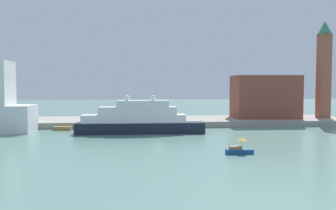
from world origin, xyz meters
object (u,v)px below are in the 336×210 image
(work_barge, at_px, (63,128))
(parked_car, at_px, (92,118))
(large_yacht, at_px, (138,120))
(bell_tower, at_px, (324,66))
(small_motorboat, at_px, (239,149))
(mooring_bollard, at_px, (148,120))
(harbor_building, at_px, (265,97))
(person_figure, at_px, (113,117))

(work_barge, bearing_deg, parked_car, 50.44)
(large_yacht, height_order, bell_tower, bell_tower)
(small_motorboat, bearing_deg, mooring_bollard, 111.05)
(small_motorboat, relative_size, harbor_building, 0.24)
(large_yacht, bearing_deg, mooring_bollard, 77.63)
(work_barge, distance_m, harbor_building, 58.05)
(large_yacht, bearing_deg, parked_car, 129.48)
(harbor_building, height_order, bell_tower, bell_tower)
(bell_tower, height_order, mooring_bollard, bell_tower)
(harbor_building, xyz_separation_m, bell_tower, (17.17, -1.27, 8.99))
(parked_car, relative_size, person_figure, 2.76)
(large_yacht, bearing_deg, person_figure, 113.79)
(parked_car, bearing_deg, bell_tower, 3.17)
(work_barge, distance_m, person_figure, 14.79)
(person_figure, bearing_deg, parked_car, -171.49)
(small_motorboat, distance_m, harbor_building, 51.54)
(harbor_building, relative_size, parked_car, 4.10)
(bell_tower, relative_size, parked_car, 6.30)
(harbor_building, bearing_deg, mooring_bollard, -164.68)
(bell_tower, distance_m, parked_car, 68.58)
(small_motorboat, height_order, work_barge, small_motorboat)
(work_barge, bearing_deg, bell_tower, 8.89)
(large_yacht, xyz_separation_m, person_figure, (-7.09, 16.09, -0.71))
(small_motorboat, bearing_deg, person_figure, 119.16)
(small_motorboat, bearing_deg, large_yacht, 122.17)
(large_yacht, distance_m, harbor_building, 42.59)
(parked_car, relative_size, mooring_bollard, 6.16)
(parked_car, bearing_deg, small_motorboat, -55.00)
(large_yacht, xyz_separation_m, harbor_building, (37.16, 20.25, 4.77))
(bell_tower, distance_m, mooring_bollard, 54.69)
(work_barge, xyz_separation_m, person_figure, (11.90, 8.58, 1.88))
(harbor_building, height_order, person_figure, harbor_building)
(small_motorboat, distance_m, person_figure, 48.82)
(work_barge, bearing_deg, small_motorboat, -43.65)
(work_barge, relative_size, person_figure, 2.67)
(harbor_building, distance_m, bell_tower, 19.42)
(parked_car, height_order, person_figure, person_figure)
(small_motorboat, xyz_separation_m, parked_car, (-29.26, 41.79, 1.36))
(work_barge, height_order, person_figure, person_figure)
(small_motorboat, height_order, mooring_bollard, small_motorboat)
(mooring_bollard, bearing_deg, large_yacht, -102.37)
(large_yacht, bearing_deg, harbor_building, 28.59)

